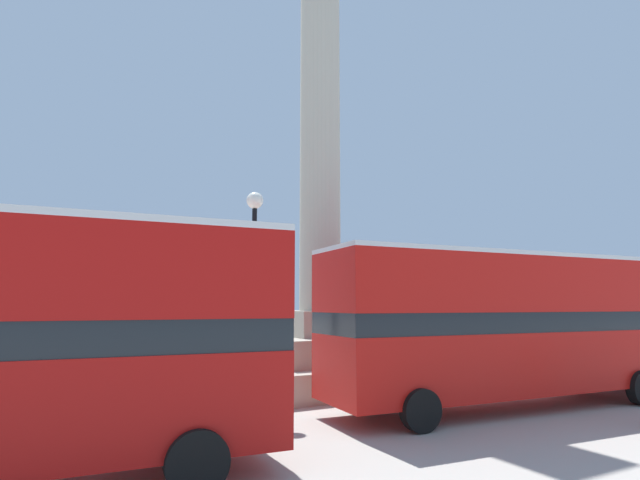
% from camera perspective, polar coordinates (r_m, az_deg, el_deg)
% --- Properties ---
extents(ground_plane, '(200.00, 200.00, 0.00)m').
position_cam_1_polar(ground_plane, '(18.67, 0.00, -16.44)').
color(ground_plane, '#ADA89E').
extents(monument_column, '(6.03, 6.03, 21.14)m').
position_cam_1_polar(monument_column, '(18.66, 0.00, 1.27)').
color(monument_column, '#ADA593').
rests_on(monument_column, ground_plane).
extents(bus_c, '(11.31, 3.52, 4.39)m').
position_cam_1_polar(bus_c, '(15.63, 20.39, -8.79)').
color(bus_c, '#B7140F').
rests_on(bus_c, ground_plane).
extents(street_lamp, '(0.49, 0.49, 6.17)m').
position_cam_1_polar(street_lamp, '(14.32, -7.60, -3.82)').
color(street_lamp, black).
rests_on(street_lamp, ground_plane).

